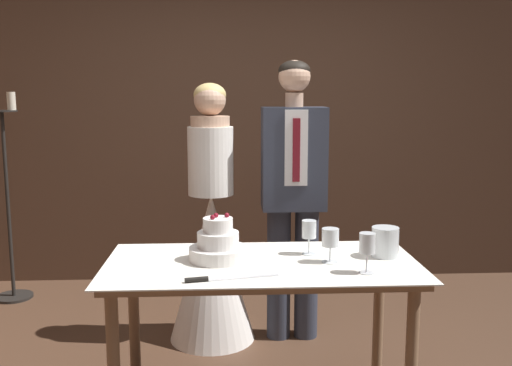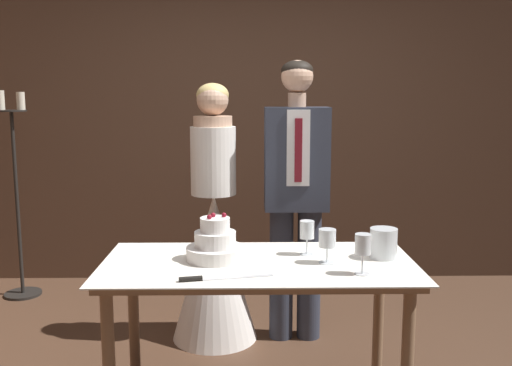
{
  "view_description": "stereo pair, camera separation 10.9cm",
  "coord_description": "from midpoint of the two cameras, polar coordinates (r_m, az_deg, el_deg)",
  "views": [
    {
      "loc": [
        -0.16,
        -2.67,
        1.55
      ],
      "look_at": [
        -0.0,
        0.38,
        1.08
      ],
      "focal_mm": 40.0,
      "sensor_mm": 36.0,
      "label": 1
    },
    {
      "loc": [
        -0.06,
        -2.67,
        1.55
      ],
      "look_at": [
        -0.0,
        0.38,
        1.08
      ],
      "focal_mm": 40.0,
      "sensor_mm": 36.0,
      "label": 2
    }
  ],
  "objects": [
    {
      "name": "wall_back",
      "position": [
        4.78,
        -1.7,
        6.38
      ],
      "size": [
        4.9,
        0.12,
        2.69
      ],
      "primitive_type": "cube",
      "color": "#513828",
      "rests_on": "ground_plane"
    },
    {
      "name": "cake_table",
      "position": [
        2.75,
        -0.67,
        -9.72
      ],
      "size": [
        1.48,
        0.73,
        0.76
      ],
      "color": "#8E6B4C",
      "rests_on": "ground_plane"
    },
    {
      "name": "tiered_cake",
      "position": [
        2.75,
        -4.96,
        -6.18
      ],
      "size": [
        0.28,
        0.28,
        0.23
      ],
      "color": "white",
      "rests_on": "cake_table"
    },
    {
      "name": "cake_knife",
      "position": [
        2.47,
        -5.52,
        -9.53
      ],
      "size": [
        0.41,
        0.1,
        0.02
      ],
      "rotation": [
        0.0,
        0.0,
        0.2
      ],
      "color": "silver",
      "rests_on": "cake_table"
    },
    {
      "name": "wine_glass_near",
      "position": [
        2.83,
        4.22,
        -4.74
      ],
      "size": [
        0.07,
        0.07,
        0.17
      ],
      "color": "silver",
      "rests_on": "cake_table"
    },
    {
      "name": "wine_glass_middle",
      "position": [
        2.57,
        9.85,
        -6.17
      ],
      "size": [
        0.07,
        0.07,
        0.18
      ],
      "color": "silver",
      "rests_on": "cake_table"
    },
    {
      "name": "wine_glass_far",
      "position": [
        2.71,
        6.29,
        -5.54
      ],
      "size": [
        0.08,
        0.08,
        0.16
      ],
      "color": "silver",
      "rests_on": "cake_table"
    },
    {
      "name": "hurricane_candle",
      "position": [
        2.85,
        11.71,
        -5.87
      ],
      "size": [
        0.13,
        0.13,
        0.15
      ],
      "color": "silver",
      "rests_on": "cake_table"
    },
    {
      "name": "bride",
      "position": [
        3.62,
        -5.33,
        -6.56
      ],
      "size": [
        0.54,
        0.54,
        1.62
      ],
      "color": "white",
      "rests_on": "ground_plane"
    },
    {
      "name": "groom",
      "position": [
        3.55,
        2.88,
        -0.59
      ],
      "size": [
        0.39,
        0.25,
        1.76
      ],
      "color": "#333847",
      "rests_on": "ground_plane"
    },
    {
      "name": "candle_stand",
      "position": [
        4.69,
        -24.19,
        -1.89
      ],
      "size": [
        0.28,
        0.28,
        1.58
      ],
      "color": "black",
      "rests_on": "ground_plane"
    }
  ]
}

